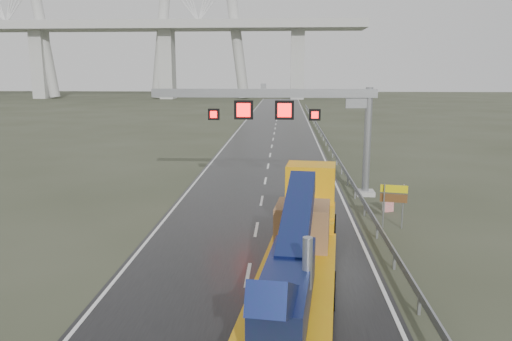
# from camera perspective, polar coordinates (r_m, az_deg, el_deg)

# --- Properties ---
(ground) EXTENTS (400.00, 400.00, 0.00)m
(ground) POSITION_cam_1_polar(r_m,az_deg,el_deg) (17.23, -1.97, -17.10)
(ground) COLOR #343827
(ground) RESTS_ON ground
(road) EXTENTS (11.00, 200.00, 0.02)m
(road) POSITION_cam_1_polar(r_m,az_deg,el_deg) (55.73, 1.82, 2.77)
(road) COLOR black
(road) RESTS_ON ground
(guardrail) EXTENTS (0.20, 140.00, 1.40)m
(guardrail) POSITION_cam_1_polar(r_m,az_deg,el_deg) (45.96, 9.11, 1.70)
(guardrail) COLOR gray
(guardrail) RESTS_ON ground
(sign_gantry) EXTENTS (14.90, 1.20, 7.42)m
(sign_gantry) POSITION_cam_1_polar(r_m,az_deg,el_deg) (33.20, 4.49, 6.75)
(sign_gantry) COLOR #ADAEA9
(sign_gantry) RESTS_ON ground
(heavy_haul_truck) EXTENTS (4.64, 18.65, 4.34)m
(heavy_haul_truck) POSITION_cam_1_polar(r_m,az_deg,el_deg) (19.47, 5.05, -8.30)
(heavy_haul_truck) COLOR orange
(heavy_haul_truck) RESTS_ON ground
(exit_sign_pair) EXTENTS (1.38, 0.34, 2.40)m
(exit_sign_pair) POSITION_cam_1_polar(r_m,az_deg,el_deg) (27.24, 15.45, -3.00)
(exit_sign_pair) COLOR gray
(exit_sign_pair) RESTS_ON ground
(striped_barrier) EXTENTS (0.65, 0.49, 0.99)m
(striped_barrier) POSITION_cam_1_polar(r_m,az_deg,el_deg) (30.73, 14.87, -3.65)
(striped_barrier) COLOR red
(striped_barrier) RESTS_ON ground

